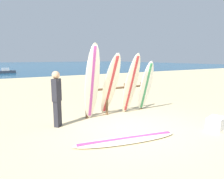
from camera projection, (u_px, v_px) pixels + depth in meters
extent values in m
plane|color=#D3BC8C|center=(131.00, 127.00, 6.00)|extent=(120.00, 120.00, 0.00)
cube|color=navy|center=(8.00, 65.00, 55.05)|extent=(120.00, 80.00, 0.01)
cylinder|color=brown|center=(87.00, 103.00, 6.82)|extent=(0.09, 0.09, 1.13)
cylinder|color=brown|center=(107.00, 100.00, 7.23)|extent=(0.09, 0.09, 1.13)
cylinder|color=brown|center=(125.00, 98.00, 7.64)|extent=(0.09, 0.09, 1.13)
cylinder|color=brown|center=(141.00, 96.00, 8.06)|extent=(0.09, 0.09, 1.13)
cylinder|color=brown|center=(116.00, 88.00, 7.37)|extent=(2.54, 0.08, 0.08)
ellipsoid|color=silver|center=(92.00, 83.00, 6.43)|extent=(0.55, 0.76, 2.58)
cube|color=#A53F8C|center=(92.00, 83.00, 6.43)|extent=(0.14, 0.69, 2.37)
ellipsoid|color=white|center=(110.00, 85.00, 6.91)|extent=(0.57, 1.16, 2.28)
cube|color=#B73338|center=(110.00, 85.00, 6.91)|extent=(0.12, 1.07, 2.10)
ellipsoid|color=silver|center=(131.00, 85.00, 7.17)|extent=(0.53, 0.86, 2.27)
cube|color=#B73338|center=(131.00, 85.00, 7.17)|extent=(0.10, 0.81, 2.10)
ellipsoid|color=white|center=(146.00, 86.00, 7.65)|extent=(0.59, 0.83, 2.00)
cube|color=#388C59|center=(146.00, 86.00, 7.65)|extent=(0.19, 0.73, 1.85)
ellipsoid|color=beige|center=(127.00, 139.00, 5.03)|extent=(2.84, 1.14, 0.07)
cube|color=#A53F8C|center=(127.00, 139.00, 5.03)|extent=(2.52, 0.63, 0.08)
cube|color=#26262D|center=(58.00, 114.00, 6.00)|extent=(0.27, 0.26, 0.81)
cube|color=#26262D|center=(56.00, 90.00, 5.88)|extent=(0.32, 0.31, 0.68)
sphere|color=tan|center=(56.00, 75.00, 5.81)|extent=(0.23, 0.23, 0.23)
cube|color=#333842|center=(6.00, 72.00, 26.88)|extent=(2.47, 1.10, 0.35)
cube|color=silver|center=(6.00, 69.00, 26.82)|extent=(0.90, 0.73, 0.36)
cube|color=white|center=(216.00, 123.00, 5.83)|extent=(0.68, 0.54, 0.36)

